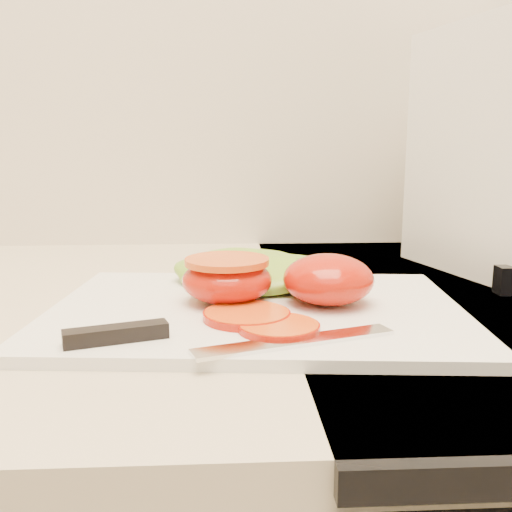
{
  "coord_description": "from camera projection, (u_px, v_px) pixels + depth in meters",
  "views": [
    {
      "loc": [
        0.12,
        1.09,
        1.09
      ],
      "look_at": [
        0.14,
        1.61,
        0.99
      ],
      "focal_mm": 40.0,
      "sensor_mm": 36.0,
      "label": 1
    }
  ],
  "objects": [
    {
      "name": "cutting_board",
      "position": [
        257.0,
        311.0,
        0.53
      ],
      "size": [
        0.4,
        0.3,
        0.01
      ],
      "primitive_type": "cube",
      "rotation": [
        0.0,
        0.0,
        -0.08
      ],
      "color": "white",
      "rests_on": "counter"
    },
    {
      "name": "tomato_half_dome",
      "position": [
        328.0,
        279.0,
        0.53
      ],
      "size": [
        0.09,
        0.09,
        0.05
      ],
      "primitive_type": "ellipsoid",
      "color": "#B91E0C",
      "rests_on": "cutting_board"
    },
    {
      "name": "tomato_half_cut",
      "position": [
        227.0,
        278.0,
        0.54
      ],
      "size": [
        0.09,
        0.09,
        0.04
      ],
      "color": "#B91E0C",
      "rests_on": "cutting_board"
    },
    {
      "name": "tomato_slice_0",
      "position": [
        247.0,
        315.0,
        0.49
      ],
      "size": [
        0.07,
        0.07,
        0.01
      ],
      "primitive_type": "cylinder",
      "color": "orange",
      "rests_on": "cutting_board"
    },
    {
      "name": "tomato_slice_1",
      "position": [
        279.0,
        327.0,
        0.46
      ],
      "size": [
        0.06,
        0.06,
        0.01
      ],
      "primitive_type": "cylinder",
      "color": "orange",
      "rests_on": "cutting_board"
    },
    {
      "name": "lettuce_leaf_0",
      "position": [
        244.0,
        272.0,
        0.6
      ],
      "size": [
        0.19,
        0.17,
        0.03
      ],
      "primitive_type": "ellipsoid",
      "rotation": [
        0.0,
        0.0,
        -0.45
      ],
      "color": "#79B22F",
      "rests_on": "cutting_board"
    },
    {
      "name": "lettuce_leaf_1",
      "position": [
        288.0,
        273.0,
        0.61
      ],
      "size": [
        0.14,
        0.12,
        0.03
      ],
      "primitive_type": "ellipsoid",
      "rotation": [
        0.0,
        0.0,
        0.42
      ],
      "color": "#79B22F",
      "rests_on": "cutting_board"
    },
    {
      "name": "knife",
      "position": [
        186.0,
        337.0,
        0.43
      ],
      "size": [
        0.25,
        0.07,
        0.01
      ],
      "rotation": [
        0.0,
        0.0,
        0.33
      ],
      "color": "silver",
      "rests_on": "cutting_board"
    }
  ]
}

